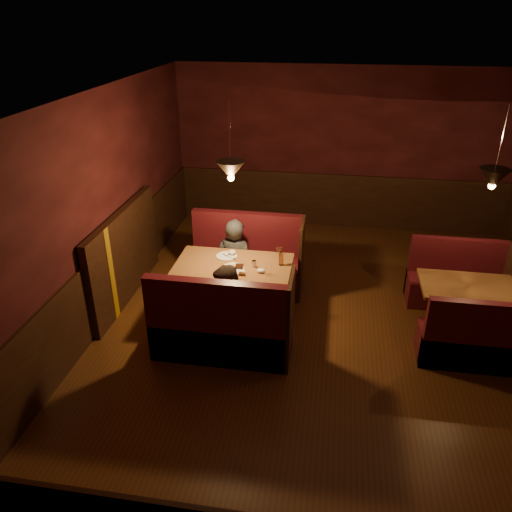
% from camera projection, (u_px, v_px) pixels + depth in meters
% --- Properties ---
extents(room, '(6.02, 7.02, 2.92)m').
position_uv_depth(room, '(314.00, 255.00, 6.09)').
color(room, '#5E3013').
rests_on(room, ground).
extents(main_table, '(1.49, 0.91, 1.05)m').
position_uv_depth(main_table, '(234.00, 277.00, 6.48)').
color(main_table, brown).
rests_on(main_table, ground).
extents(main_bench_far, '(1.64, 0.59, 1.12)m').
position_uv_depth(main_bench_far, '(247.00, 265.00, 7.34)').
color(main_bench_far, '#511319').
rests_on(main_bench_far, ground).
extents(main_bench_near, '(1.64, 0.59, 1.12)m').
position_uv_depth(main_bench_near, '(222.00, 332.00, 5.84)').
color(main_bench_near, '#511319').
rests_on(main_bench_near, ground).
extents(second_table, '(1.17, 0.75, 0.66)m').
position_uv_depth(second_table, '(467.00, 297.00, 6.27)').
color(second_table, brown).
rests_on(second_table, ground).
extents(second_bench_far, '(1.30, 0.49, 0.93)m').
position_uv_depth(second_bench_far, '(456.00, 284.00, 6.97)').
color(second_bench_far, '#511319').
rests_on(second_bench_far, ground).
extents(second_bench_near, '(1.30, 0.49, 0.93)m').
position_uv_depth(second_bench_near, '(479.00, 344.00, 5.74)').
color(second_bench_near, '#511319').
rests_on(second_bench_near, ground).
extents(diner_a, '(0.61, 0.46, 1.51)m').
position_uv_depth(diner_a, '(235.00, 246.00, 6.99)').
color(diner_a, '#2B2B2F').
rests_on(diner_a, ground).
extents(diner_b, '(0.82, 0.71, 1.43)m').
position_uv_depth(diner_b, '(229.00, 296.00, 5.87)').
color(diner_b, black).
rests_on(diner_b, ground).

